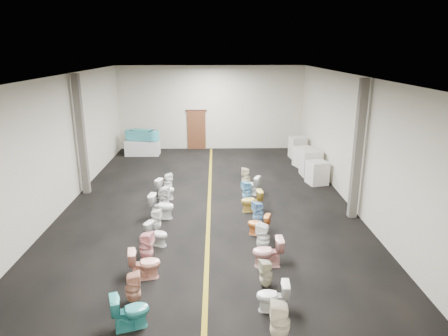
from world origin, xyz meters
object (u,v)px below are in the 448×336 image
Objects in this scene: toilet_right_6 at (258,213)px; toilet_right_8 at (247,191)px; toilet_right_5 at (259,224)px; toilet_right_10 at (246,177)px; appliance_crate_b at (311,163)px; appliance_crate_d at (298,147)px; display_table at (143,147)px; bathtub at (142,135)px; toilet_left_2 at (145,264)px; toilet_right_2 at (266,273)px; toilet_left_4 at (157,234)px; toilet_right_1 at (273,296)px; toilet_left_6 at (162,206)px; toilet_right_4 at (263,237)px; toilet_left_9 at (168,182)px; appliance_crate_a at (317,173)px; toilet_left_3 at (146,246)px; toilet_right_7 at (252,201)px; toilet_right_3 at (268,252)px; appliance_crate_c at (304,157)px; toilet_left_0 at (130,311)px; toilet_left_7 at (164,198)px; toilet_left_8 at (166,189)px; toilet_left_5 at (156,220)px; toilet_right_0 at (280,322)px; toilet_left_1 at (133,288)px; toilet_right_9 at (250,185)px.

toilet_right_6 is 1.95m from toilet_right_8.
toilet_right_10 is at bearing -161.48° from toilet_right_5.
appliance_crate_b is 2.93m from appliance_crate_d.
bathtub reaches higher than display_table.
appliance_crate_b is 1.46× the size of toilet_left_2.
toilet_right_2 is at bearing -109.40° from appliance_crate_b.
toilet_right_1 reaches higher than toilet_left_4.
toilet_left_6 is 5.74m from toilet_right_1.
toilet_left_6 is at bearing -144.89° from toilet_right_1.
toilet_right_10 is (-0.07, 5.38, -0.02)m from toilet_right_4.
toilet_right_4 is (3.16, -4.86, 0.05)m from toilet_left_9.
appliance_crate_a is 7.83m from toilet_left_4.
bathtub reaches higher than toilet_left_3.
toilet_right_7 is (-2.94, -2.84, -0.10)m from appliance_crate_a.
toilet_right_6 is at bearing -42.34° from toilet_left_4.
appliance_crate_c is at bearing 161.23° from toilet_right_3.
toilet_left_6 is at bearing -17.35° from toilet_left_0.
appliance_crate_c reaches higher than toilet_right_1.
toilet_left_6 is at bearing 159.43° from toilet_left_9.
toilet_right_4 is (3.01, 1.31, 0.02)m from toilet_left_2.
toilet_right_6 is at bearing -109.54° from appliance_crate_d.
toilet_right_4 reaches higher than toilet_right_3.
toilet_right_10 is at bearing -35.40° from toilet_left_6.
appliance_crate_d reaches higher than toilet_right_1.
toilet_left_2 is 3.20m from toilet_right_1.
toilet_left_6 is 1.10× the size of toilet_left_7.
toilet_left_5 is at bearing -156.03° from toilet_left_8.
toilet_right_0 is at bearing -138.43° from toilet_left_2.
toilet_left_1 is 1.06× the size of toilet_right_1.
toilet_left_9 is 3.72m from toilet_right_7.
toilet_right_9 is (-2.85, -1.19, -0.10)m from appliance_crate_a.
toilet_right_10 reaches higher than toilet_left_8.
toilet_left_8 is at bearing -166.71° from toilet_right_2.
toilet_right_0 is (3.03, -4.85, 0.07)m from toilet_left_5.
appliance_crate_a is 6.21m from toilet_left_8.
bathtub is at bearing 0.00° from display_table.
toilet_left_5 is at bearing -143.74° from toilet_right_0.
toilet_left_8 is (-6.02, -2.69, -0.20)m from appliance_crate_b.
toilet_right_4 is at bearing -178.21° from toilet_right_1.
toilet_left_1 is 0.92× the size of toilet_left_3.
toilet_right_3 is at bearing -178.05° from toilet_right_0.
toilet_left_0 is at bearing -168.91° from toilet_left_7.
toilet_left_0 is 3.17m from toilet_right_2.
appliance_crate_d is (7.97, -0.77, 0.15)m from display_table.
toilet_left_8 is 1.07× the size of toilet_right_5.
toilet_left_7 is (-5.95, -3.64, -0.19)m from appliance_crate_b.
bathtub is 7.19m from toilet_right_10.
toilet_right_2 is (-3.00, -8.51, -0.22)m from appliance_crate_b.
appliance_crate_c is 7.27m from toilet_left_8.
toilet_left_7 is at bearing -132.20° from appliance_crate_d.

